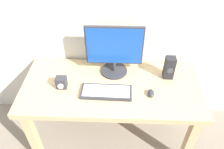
% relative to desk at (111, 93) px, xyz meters
% --- Properties ---
extents(ground_plane, '(6.00, 6.00, 0.00)m').
position_rel_desk_xyz_m(ground_plane, '(0.00, 0.00, -0.62)').
color(ground_plane, gray).
extents(desk, '(1.49, 0.68, 0.71)m').
position_rel_desk_xyz_m(desk, '(0.00, 0.00, 0.00)').
color(desk, tan).
rests_on(desk, ground_plane).
extents(monitor, '(0.48, 0.23, 0.44)m').
position_rel_desk_xyz_m(monitor, '(0.02, 0.19, 0.32)').
color(monitor, '#333338').
rests_on(monitor, desk).
extents(keyboard_primary, '(0.41, 0.17, 0.03)m').
position_rel_desk_xyz_m(keyboard_primary, '(-0.04, -0.09, 0.11)').
color(keyboard_primary, '#333338').
rests_on(keyboard_primary, desk).
extents(mouse, '(0.06, 0.09, 0.04)m').
position_rel_desk_xyz_m(mouse, '(0.32, -0.10, 0.12)').
color(mouse, '#333338').
rests_on(mouse, desk).
extents(speaker_right, '(0.08, 0.08, 0.20)m').
position_rel_desk_xyz_m(speaker_right, '(0.48, 0.12, 0.20)').
color(speaker_right, '#232328').
rests_on(speaker_right, desk).
extents(audio_controller, '(0.09, 0.08, 0.10)m').
position_rel_desk_xyz_m(audio_controller, '(-0.41, -0.04, 0.15)').
color(audio_controller, '#333338').
rests_on(audio_controller, desk).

